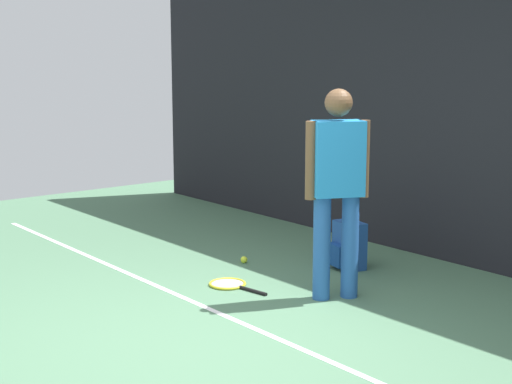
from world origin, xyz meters
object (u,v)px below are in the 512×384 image
at_px(tennis_player, 337,181).
at_px(tennis_racket, 230,284).
at_px(backpack, 348,246).
at_px(tennis_ball_near_player, 244,260).

distance_m(tennis_player, tennis_racket, 1.33).
bearing_deg(backpack, tennis_ball_near_player, -125.84).
bearing_deg(tennis_racket, tennis_ball_near_player, -56.02).
xyz_separation_m(tennis_player, tennis_racket, (-0.80, -0.47, -0.95)).
relative_size(tennis_player, tennis_ball_near_player, 25.76).
relative_size(tennis_player, tennis_racket, 2.69).
relative_size(backpack, tennis_ball_near_player, 6.67).
height_order(tennis_player, tennis_racket, tennis_player).
xyz_separation_m(tennis_racket, tennis_ball_near_player, (-0.49, 0.55, 0.02)).
distance_m(tennis_player, tennis_ball_near_player, 1.60).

